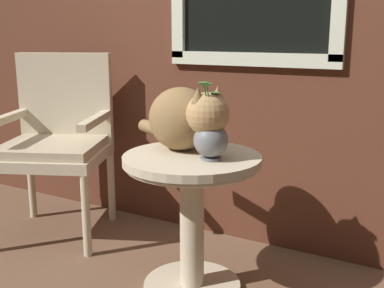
% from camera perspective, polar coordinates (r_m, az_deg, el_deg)
% --- Properties ---
extents(back_wall, '(4.00, 0.07, 2.60)m').
position_cam_1_polar(back_wall, '(2.67, 2.54, 16.46)').
color(back_wall, '#562D1E').
rests_on(back_wall, ground_plane).
extents(wicker_side_table, '(0.60, 0.60, 0.63)m').
position_cam_1_polar(wicker_side_table, '(2.11, 0.00, -6.39)').
color(wicker_side_table, beige).
rests_on(wicker_side_table, ground_plane).
extents(wicker_chair, '(0.73, 0.73, 1.04)m').
position_cam_1_polar(wicker_chair, '(2.85, -15.76, 1.01)').
color(wicker_chair, beige).
rests_on(wicker_chair, ground_plane).
extents(cat, '(0.60, 0.38, 0.30)m').
position_cam_1_polar(cat, '(2.11, -0.83, 3.12)').
color(cat, olive).
rests_on(cat, wicker_side_table).
extents(pewter_vase_with_ivy, '(0.14, 0.14, 0.32)m').
position_cam_1_polar(pewter_vase_with_ivy, '(1.96, 2.25, 0.90)').
color(pewter_vase_with_ivy, slate).
rests_on(pewter_vase_with_ivy, wicker_side_table).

